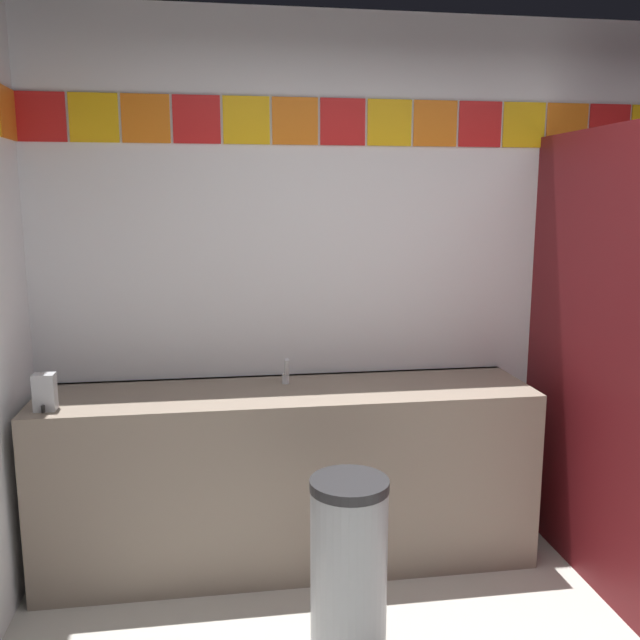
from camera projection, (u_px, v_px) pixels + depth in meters
wall_back at (406, 281)px, 3.51m from camera, size 3.74×0.09×2.64m
vanity_counter at (289, 474)px, 3.26m from camera, size 2.33×0.56×0.86m
faucet_center at (286, 374)px, 3.26m from camera, size 0.04×0.10×0.14m
soap_dispenser at (45, 392)px, 2.86m from camera, size 0.09×0.09×0.16m
trash_bin at (349, 566)px, 2.59m from camera, size 0.30×0.30×0.71m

